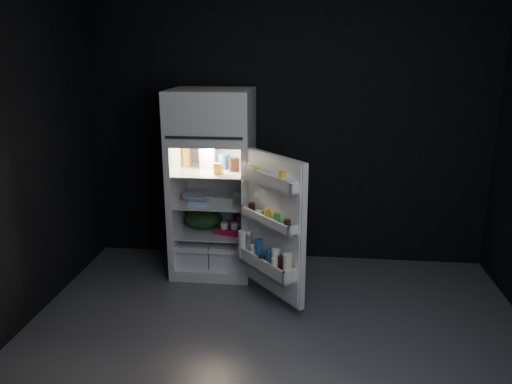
# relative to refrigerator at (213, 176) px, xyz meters

# --- Properties ---
(floor) EXTENTS (4.00, 3.40, 0.00)m
(floor) POSITION_rel_refrigerator_xyz_m (0.69, -1.32, -0.96)
(floor) COLOR #525258
(floor) RESTS_ON ground
(wall_back) EXTENTS (4.00, 0.00, 2.70)m
(wall_back) POSITION_rel_refrigerator_xyz_m (0.69, 0.38, 0.39)
(wall_back) COLOR black
(wall_back) RESTS_ON ground
(wall_front) EXTENTS (4.00, 0.00, 2.70)m
(wall_front) POSITION_rel_refrigerator_xyz_m (0.69, -3.02, 0.39)
(wall_front) COLOR black
(wall_front) RESTS_ON ground
(refrigerator) EXTENTS (0.76, 0.71, 1.78)m
(refrigerator) POSITION_rel_refrigerator_xyz_m (0.00, 0.00, 0.00)
(refrigerator) COLOR silver
(refrigerator) RESTS_ON ground
(fridge_door) EXTENTS (0.61, 0.67, 1.22)m
(fridge_door) POSITION_rel_refrigerator_xyz_m (0.62, -0.66, -0.28)
(fridge_door) COLOR silver
(fridge_door) RESTS_ON ground
(milk_jug) EXTENTS (0.14, 0.14, 0.24)m
(milk_jug) POSITION_rel_refrigerator_xyz_m (-0.05, 0.03, 0.19)
(milk_jug) COLOR white
(milk_jug) RESTS_ON refrigerator
(mayo_jar) EXTENTS (0.13, 0.13, 0.14)m
(mayo_jar) POSITION_rel_refrigerator_xyz_m (0.11, 0.01, 0.14)
(mayo_jar) COLOR #1E51A3
(mayo_jar) RESTS_ON refrigerator
(jam_jar) EXTENTS (0.13, 0.13, 0.13)m
(jam_jar) POSITION_rel_refrigerator_xyz_m (0.21, -0.07, 0.14)
(jam_jar) COLOR black
(jam_jar) RESTS_ON refrigerator
(amber_bottle) EXTENTS (0.09, 0.09, 0.22)m
(amber_bottle) POSITION_rel_refrigerator_xyz_m (-0.27, 0.07, 0.18)
(amber_bottle) COLOR #BB7E1D
(amber_bottle) RESTS_ON refrigerator
(small_carton) EXTENTS (0.09, 0.08, 0.10)m
(small_carton) POSITION_rel_refrigerator_xyz_m (0.09, -0.20, 0.12)
(small_carton) COLOR orange
(small_carton) RESTS_ON refrigerator
(egg_carton) EXTENTS (0.30, 0.17, 0.07)m
(egg_carton) POSITION_rel_refrigerator_xyz_m (0.09, -0.14, -0.19)
(egg_carton) COLOR #9B968C
(egg_carton) RESTS_ON refrigerator
(pie) EXTENTS (0.40, 0.40, 0.04)m
(pie) POSITION_rel_refrigerator_xyz_m (-0.15, -0.01, -0.21)
(pie) COLOR #AA7E59
(pie) RESTS_ON refrigerator
(flat_package) EXTENTS (0.19, 0.10, 0.04)m
(flat_package) POSITION_rel_refrigerator_xyz_m (-0.11, -0.21, -0.21)
(flat_package) COLOR #8CB2D9
(flat_package) RESTS_ON refrigerator
(wrapped_pkg) EXTENTS (0.13, 0.12, 0.05)m
(wrapped_pkg) POSITION_rel_refrigerator_xyz_m (0.24, 0.13, -0.20)
(wrapped_pkg) COLOR #FAF6CC
(wrapped_pkg) RESTS_ON refrigerator
(produce_bag) EXTENTS (0.45, 0.42, 0.20)m
(produce_bag) POSITION_rel_refrigerator_xyz_m (-0.10, -0.02, -0.43)
(produce_bag) COLOR #193815
(produce_bag) RESTS_ON refrigerator
(yogurt_tray) EXTENTS (0.29, 0.21, 0.05)m
(yogurt_tray) POSITION_rel_refrigerator_xyz_m (0.19, -0.15, -0.50)
(yogurt_tray) COLOR #A70E37
(yogurt_tray) RESTS_ON refrigerator
(small_can_red) EXTENTS (0.08, 0.08, 0.09)m
(small_can_red) POSITION_rel_refrigerator_xyz_m (0.20, 0.15, -0.48)
(small_can_red) COLOR #A70E37
(small_can_red) RESTS_ON refrigerator
(small_can_silver) EXTENTS (0.09, 0.09, 0.09)m
(small_can_silver) POSITION_rel_refrigerator_xyz_m (0.24, 0.13, -0.48)
(small_can_silver) COLOR silver
(small_can_silver) RESTS_ON refrigerator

